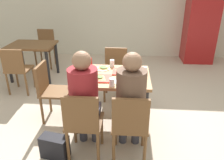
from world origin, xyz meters
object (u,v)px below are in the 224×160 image
at_px(tray_red_near, 98,78).
at_px(chair_near_right, 130,123).
at_px(chair_near_left, 83,121).
at_px(paper_plate_near_edge, 123,82).
at_px(foil_bundle, 80,71).
at_px(person_in_red, 84,95).
at_px(chair_left_end, 50,88).
at_px(person_in_brown_jacket, 131,97).
at_px(chair_far_side, 116,69).
at_px(pizza_slice_a, 98,77).
at_px(background_chair_far, 45,45).
at_px(drink_fridge, 201,23).
at_px(background_chair_near, 17,68).
at_px(paper_plate_center, 103,69).
at_px(background_table, 32,50).
at_px(pizza_slice_b, 125,70).
at_px(main_table, 112,82).
at_px(handbag, 55,147).
at_px(plastic_cup_b, 112,82).
at_px(plastic_cup_a, 112,63).
at_px(condiment_bottle, 90,63).
at_px(soda_can, 144,71).
at_px(pizza_slice_c, 103,68).
at_px(tray_red_far, 125,72).

bearing_deg(tray_red_near, chair_near_right, -55.97).
xyz_separation_m(chair_near_left, paper_plate_near_edge, (0.41, 0.56, 0.23)).
bearing_deg(foil_bundle, person_in_red, -74.00).
bearing_deg(chair_left_end, person_in_brown_jacket, -29.26).
distance_m(chair_near_left, chair_near_right, 0.51).
bearing_deg(chair_far_side, foil_bundle, -118.39).
relative_size(chair_near_right, pizza_slice_a, 3.54).
bearing_deg(chair_far_side, background_chair_far, 140.77).
xyz_separation_m(drink_fridge, background_chair_near, (-3.67, -2.11, -0.45)).
bearing_deg(paper_plate_center, background_table, 141.73).
bearing_deg(background_chair_near, pizza_slice_b, -17.76).
distance_m(main_table, foil_bundle, 0.46).
xyz_separation_m(chair_near_right, handbag, (-0.86, -0.02, -0.36)).
bearing_deg(handbag, background_chair_near, 126.36).
bearing_deg(plastic_cup_b, paper_plate_near_edge, 43.28).
bearing_deg(chair_left_end, person_in_red, -45.25).
height_order(chair_far_side, background_table, chair_far_side).
bearing_deg(person_in_brown_jacket, background_chair_far, 125.00).
height_order(paper_plate_center, pizza_slice_a, pizza_slice_a).
bearing_deg(chair_near_right, plastic_cup_a, 104.03).
distance_m(person_in_red, drink_fridge, 4.13).
bearing_deg(drink_fridge, handbag, -124.75).
distance_m(chair_near_right, person_in_brown_jacket, 0.28).
distance_m(person_in_brown_jacket, background_chair_far, 3.49).
bearing_deg(condiment_bottle, foil_bundle, -113.02).
height_order(plastic_cup_b, soda_can, soda_can).
relative_size(plastic_cup_a, drink_fridge, 0.05).
relative_size(tray_red_near, background_table, 0.40).
height_order(pizza_slice_b, handbag, pizza_slice_b).
relative_size(chair_near_left, background_chair_far, 1.00).
relative_size(plastic_cup_b, condiment_bottle, 0.62).
distance_m(chair_far_side, pizza_slice_c, 0.62).
height_order(pizza_slice_a, foil_bundle, foil_bundle).
xyz_separation_m(plastic_cup_a, plastic_cup_b, (0.05, -0.68, 0.00)).
xyz_separation_m(tray_red_far, foil_bundle, (-0.61, -0.14, 0.04)).
bearing_deg(person_in_brown_jacket, drink_fridge, 64.45).
xyz_separation_m(plastic_cup_b, condiment_bottle, (-0.36, 0.56, 0.03)).
relative_size(main_table, condiment_bottle, 6.40).
distance_m(person_in_red, condiment_bottle, 0.87).
xyz_separation_m(plastic_cup_a, handbag, (-0.58, -1.14, -0.64)).
relative_size(main_table, paper_plate_center, 4.66).
relative_size(person_in_brown_jacket, drink_fridge, 0.67).
height_order(background_table, background_chair_far, background_chair_far).
xyz_separation_m(chair_left_end, person_in_brown_jacket, (1.15, -0.65, 0.25)).
distance_m(chair_left_end, paper_plate_near_edge, 1.10).
xyz_separation_m(tray_red_near, drink_fridge, (2.11, 2.99, 0.21)).
bearing_deg(paper_plate_near_edge, paper_plate_center, 124.81).
distance_m(chair_left_end, soda_can, 1.36).
height_order(paper_plate_center, background_chair_near, background_chair_near).
bearing_deg(handbag, background_table, 116.51).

